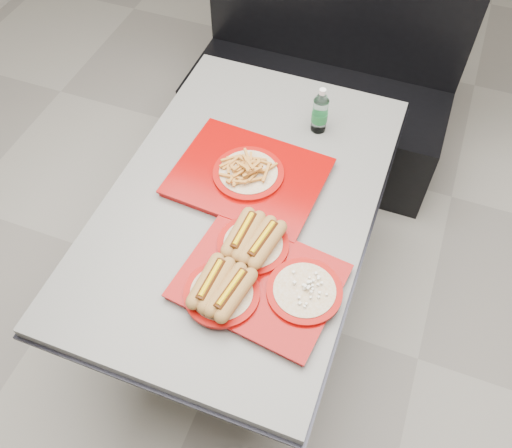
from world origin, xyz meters
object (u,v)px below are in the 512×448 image
at_px(diner_table, 242,226).
at_px(tray_near, 254,274).
at_px(water_bottle, 320,113).
at_px(tray_far, 248,175).
at_px(booth_bench, 321,86).

height_order(diner_table, tray_near, tray_near).
distance_m(diner_table, water_bottle, 0.52).
distance_m(tray_far, water_bottle, 0.38).
height_order(booth_bench, tray_near, booth_bench).
relative_size(booth_bench, tray_far, 2.48).
bearing_deg(booth_bench, tray_far, -90.41).
xyz_separation_m(tray_far, water_bottle, (0.16, 0.34, 0.05)).
bearing_deg(diner_table, tray_near, -61.42).
bearing_deg(diner_table, booth_bench, 90.00).
xyz_separation_m(diner_table, tray_far, (-0.01, 0.09, 0.20)).
bearing_deg(booth_bench, water_bottle, -77.23).
xyz_separation_m(tray_near, tray_far, (-0.17, 0.38, -0.01)).
bearing_deg(water_bottle, diner_table, -109.51).
height_order(tray_near, water_bottle, water_bottle).
relative_size(booth_bench, water_bottle, 6.99).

